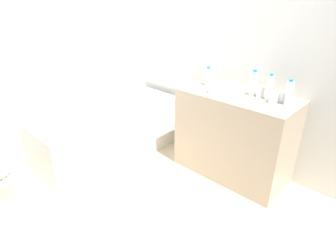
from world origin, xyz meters
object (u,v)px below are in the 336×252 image
object	(u,v)px
water_bottle_2	(289,93)
drinking_glass_2	(282,97)
drinking_glass_0	(273,98)
drinking_glass_1	(261,92)
bathtub	(109,130)
sink_faucet	(237,85)
water_bottle_0	(208,77)
water_bottle_3	(270,88)
sink_basin	(226,91)
water_bottle_1	(253,83)

from	to	relation	value
water_bottle_2	drinking_glass_2	bearing A→B (deg)	60.36
drinking_glass_0	drinking_glass_1	size ratio (longest dim) A/B	0.86
bathtub	sink_faucet	world-z (taller)	bathtub
water_bottle_0	drinking_glass_0	size ratio (longest dim) A/B	2.23
sink_faucet	water_bottle_2	world-z (taller)	water_bottle_2
bathtub	water_bottle_2	distance (m)	1.97
drinking_glass_0	drinking_glass_2	distance (m)	0.09
water_bottle_2	water_bottle_3	world-z (taller)	water_bottle_3
drinking_glass_2	water_bottle_2	bearing A→B (deg)	-119.64
sink_basin	water_bottle_2	size ratio (longest dim) A/B	1.48
drinking_glass_1	water_bottle_0	bearing A→B (deg)	93.38
water_bottle_1	sink_faucet	bearing A→B (deg)	69.39
sink_basin	water_bottle_2	world-z (taller)	water_bottle_2
sink_basin	water_bottle_0	size ratio (longest dim) A/B	1.71
bathtub	water_bottle_0	world-z (taller)	bathtub
bathtub	sink_faucet	bearing A→B (deg)	-54.90
drinking_glass_1	drinking_glass_2	distance (m)	0.20
bathtub	drinking_glass_0	distance (m)	1.84
water_bottle_1	drinking_glass_2	size ratio (longest dim) A/B	2.66
water_bottle_3	drinking_glass_0	bearing A→B (deg)	-128.04
bathtub	water_bottle_1	xyz separation A→B (m)	(0.73, -1.36, 0.69)
bathtub	drinking_glass_2	xyz separation A→B (m)	(0.74, -1.65, 0.62)
sink_faucet	water_bottle_2	xyz separation A→B (m)	(-0.10, -0.56, 0.07)
sink_basin	drinking_glass_2	distance (m)	0.51
water_bottle_3	drinking_glass_2	distance (m)	0.14
water_bottle_3	water_bottle_0	bearing A→B (deg)	91.77
bathtub	drinking_glass_1	distance (m)	1.74
sink_basin	sink_faucet	bearing A→B (deg)	0.00
bathtub	water_bottle_3	distance (m)	1.83
water_bottle_1	drinking_glass_1	size ratio (longest dim) A/B	2.38
water_bottle_3	drinking_glass_2	xyz separation A→B (m)	(0.02, -0.12, -0.07)
water_bottle_1	water_bottle_3	distance (m)	0.17
water_bottle_3	drinking_glass_1	distance (m)	0.11
drinking_glass_1	drinking_glass_0	bearing A→B (deg)	-113.71
drinking_glass_0	sink_faucet	bearing A→B (deg)	72.30
water_bottle_0	drinking_glass_2	size ratio (longest dim) A/B	2.15
water_bottle_2	drinking_glass_1	distance (m)	0.28
drinking_glass_2	drinking_glass_0	bearing A→B (deg)	149.07
bathtub	drinking_glass_1	world-z (taller)	bathtub
sink_faucet	bathtub	bearing A→B (deg)	125.10
sink_basin	drinking_glass_2	xyz separation A→B (m)	(0.13, -0.49, 0.02)
bathtub	water_bottle_3	xyz separation A→B (m)	(0.72, -1.53, 0.69)
sink_faucet	drinking_glass_2	world-z (taller)	drinking_glass_2
drinking_glass_0	water_bottle_1	bearing A→B (deg)	75.01
water_bottle_1	drinking_glass_0	distance (m)	0.25
water_bottle_2	drinking_glass_1	world-z (taller)	water_bottle_2
drinking_glass_1	bathtub	bearing A→B (deg)	116.98
bathtub	water_bottle_2	xyz separation A→B (m)	(0.71, -1.71, 0.68)
sink_faucet	drinking_glass_1	distance (m)	0.30
water_bottle_1	sink_basin	bearing A→B (deg)	118.77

